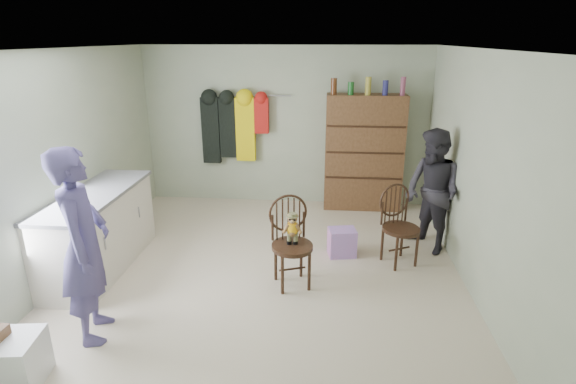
# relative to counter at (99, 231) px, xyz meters

# --- Properties ---
(ground_plane) EXTENTS (5.00, 5.00, 0.00)m
(ground_plane) POSITION_rel_counter_xyz_m (1.95, 0.00, -0.47)
(ground_plane) COLOR beige
(ground_plane) RESTS_ON ground
(room_walls) EXTENTS (5.00, 5.00, 5.00)m
(room_walls) POSITION_rel_counter_xyz_m (1.95, 0.53, 1.11)
(room_walls) COLOR #B0B99B
(room_walls) RESTS_ON ground
(counter) EXTENTS (0.64, 1.86, 0.94)m
(counter) POSITION_rel_counter_xyz_m (0.00, 0.00, 0.00)
(counter) COLOR silver
(counter) RESTS_ON ground
(plastic_tub) EXTENTS (0.48, 0.46, 0.41)m
(plastic_tub) POSITION_rel_counter_xyz_m (0.21, -1.89, -0.27)
(plastic_tub) COLOR white
(plastic_tub) RESTS_ON ground
(chair_front) EXTENTS (0.57, 0.57, 1.01)m
(chair_front) POSITION_rel_counter_xyz_m (2.27, -0.16, 0.10)
(chair_front) COLOR #3F2416
(chair_front) RESTS_ON ground
(chair_far) EXTENTS (0.58, 0.58, 0.97)m
(chair_far) POSITION_rel_counter_xyz_m (3.50, 0.46, 0.05)
(chair_far) COLOR #3F2416
(chair_far) RESTS_ON ground
(striped_bag) EXTENTS (0.37, 0.31, 0.35)m
(striped_bag) POSITION_rel_counter_xyz_m (2.85, 0.57, -0.30)
(striped_bag) COLOR pink
(striped_bag) RESTS_ON ground
(person_left) EXTENTS (0.59, 0.74, 1.78)m
(person_left) POSITION_rel_counter_xyz_m (0.54, -1.21, 0.42)
(person_left) COLOR #4C437C
(person_left) RESTS_ON ground
(person_right) EXTENTS (0.89, 0.96, 1.57)m
(person_right) POSITION_rel_counter_xyz_m (3.95, 0.84, 0.31)
(person_right) COLOR #2D2B33
(person_right) RESTS_ON ground
(dresser) EXTENTS (1.20, 0.39, 2.07)m
(dresser) POSITION_rel_counter_xyz_m (3.20, 2.30, 0.44)
(dresser) COLOR brown
(dresser) RESTS_ON ground
(coat_rack) EXTENTS (1.42, 0.12, 1.09)m
(coat_rack) POSITION_rel_counter_xyz_m (1.12, 2.38, 0.78)
(coat_rack) COLOR #99999E
(coat_rack) RESTS_ON ground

